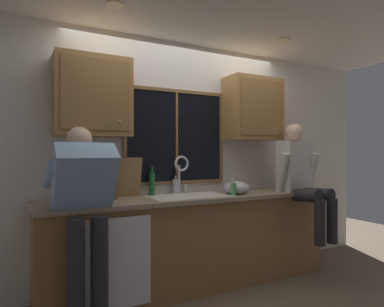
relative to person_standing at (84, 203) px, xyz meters
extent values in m
cube|color=silver|center=(1.14, 0.68, 0.31)|extent=(5.39, 0.12, 2.55)
cylinder|color=#FFEAB2|center=(0.24, 0.02, 1.58)|extent=(0.14, 0.14, 0.01)
cylinder|color=#FFEAB2|center=(2.04, 0.02, 1.58)|extent=(0.14, 0.14, 0.01)
cube|color=black|center=(1.07, 0.61, 0.56)|extent=(1.10, 0.02, 0.95)
cube|color=brown|center=(1.07, 0.60, 1.05)|extent=(1.17, 0.02, 0.04)
cube|color=brown|center=(1.07, 0.60, 0.07)|extent=(1.17, 0.02, 0.04)
cube|color=brown|center=(0.50, 0.60, 0.56)|extent=(0.03, 0.02, 0.95)
cube|color=brown|center=(1.64, 0.60, 0.56)|extent=(0.04, 0.02, 0.95)
cube|color=brown|center=(1.07, 0.60, 0.56)|extent=(0.02, 0.02, 0.95)
cube|color=olive|center=(1.14, 0.33, -0.52)|extent=(2.99, 0.58, 0.88)
cube|color=gray|center=(1.14, 0.31, -0.06)|extent=(3.05, 0.62, 0.04)
cube|color=white|center=(0.24, 0.01, -0.51)|extent=(0.60, 0.02, 0.74)
cube|color=#9E703D|center=(0.15, 0.45, 0.90)|extent=(0.67, 0.33, 0.72)
cube|color=olive|center=(0.15, 0.28, 0.90)|extent=(0.59, 0.01, 0.62)
sphere|color=#B2B2B7|center=(0.35, 0.27, 0.67)|extent=(0.02, 0.02, 0.02)
cube|color=#9E703D|center=(1.98, 0.45, 0.90)|extent=(0.67, 0.33, 0.72)
cube|color=olive|center=(1.98, 0.28, 0.90)|extent=(0.59, 0.01, 0.62)
sphere|color=#B2B2B7|center=(2.18, 0.27, 0.67)|extent=(0.02, 0.02, 0.02)
cube|color=white|center=(1.07, 0.32, -0.05)|extent=(0.80, 0.46, 0.02)
cube|color=beige|center=(0.87, 0.32, -0.15)|extent=(0.36, 0.42, 0.20)
cube|color=beige|center=(1.27, 0.32, -0.15)|extent=(0.36, 0.42, 0.20)
cube|color=white|center=(1.07, 0.32, -0.15)|extent=(0.04, 0.42, 0.20)
cylinder|color=silver|center=(1.07, 0.54, 0.11)|extent=(0.03, 0.03, 0.30)
torus|color=silver|center=(1.07, 0.48, 0.28)|extent=(0.16, 0.02, 0.16)
cylinder|color=silver|center=(1.15, 0.54, 0.01)|extent=(0.03, 0.03, 0.09)
cylinder|color=#262628|center=(-0.08, -0.14, -0.52)|extent=(0.13, 0.13, 0.88)
cylinder|color=#262628|center=(0.09, -0.14, -0.52)|extent=(0.13, 0.13, 0.88)
cube|color=#8CB2DB|center=(0.00, 0.01, 0.16)|extent=(0.44, 0.49, 0.61)
sphere|color=beige|center=(0.00, 0.22, 0.50)|extent=(0.21, 0.21, 0.21)
cylinder|color=#8CB2DB|center=(-0.22, 0.19, 0.21)|extent=(0.09, 0.52, 0.26)
cylinder|color=#8CB2DB|center=(0.22, 0.19, 0.21)|extent=(0.09, 0.52, 0.26)
cylinder|color=#262628|center=(2.24, -0.07, -0.06)|extent=(0.14, 0.43, 0.16)
cylinder|color=#262628|center=(2.42, -0.07, -0.06)|extent=(0.14, 0.43, 0.16)
cylinder|color=#262628|center=(2.24, -0.29, -0.31)|extent=(0.11, 0.11, 0.46)
cylinder|color=#262628|center=(2.42, -0.29, -0.31)|extent=(0.11, 0.11, 0.46)
cube|color=beige|center=(2.33, 0.15, 0.24)|extent=(0.42, 0.25, 0.56)
sphere|color=beige|center=(2.33, 0.15, 0.62)|extent=(0.20, 0.20, 0.20)
cylinder|color=beige|center=(2.10, 0.10, 0.16)|extent=(0.08, 0.20, 0.47)
cylinder|color=beige|center=(2.56, 0.10, 0.16)|extent=(0.08, 0.20, 0.47)
cube|color=brown|center=(0.29, 0.40, 0.06)|extent=(0.12, 0.18, 0.25)
cylinder|color=black|center=(0.26, 0.34, 0.21)|extent=(0.02, 0.05, 0.09)
cylinder|color=black|center=(0.29, 0.34, 0.21)|extent=(0.02, 0.04, 0.08)
cylinder|color=black|center=(0.33, 0.34, 0.20)|extent=(0.02, 0.04, 0.06)
cube|color=#997047|center=(0.51, 0.53, 0.15)|extent=(0.26, 0.10, 0.39)
ellipsoid|color=#B7B7BC|center=(1.60, 0.24, 0.02)|extent=(0.28, 0.28, 0.14)
cylinder|color=#59A566|center=(1.49, 0.14, 0.02)|extent=(0.06, 0.06, 0.13)
cylinder|color=silver|center=(1.49, 0.14, 0.10)|extent=(0.02, 0.02, 0.04)
cylinder|color=silver|center=(1.49, 0.13, 0.13)|extent=(0.01, 0.04, 0.01)
cylinder|color=#B7B7BC|center=(1.04, 0.56, 0.03)|extent=(0.06, 0.06, 0.15)
cylinder|color=#929296|center=(1.04, 0.56, 0.13)|extent=(0.03, 0.03, 0.04)
cylinder|color=black|center=(1.04, 0.56, 0.15)|extent=(0.03, 0.03, 0.01)
cylinder|color=#1E592D|center=(0.76, 0.54, 0.07)|extent=(0.06, 0.06, 0.23)
cylinder|color=#184724|center=(0.76, 0.54, 0.21)|extent=(0.03, 0.03, 0.06)
cylinder|color=black|center=(0.76, 0.54, 0.25)|extent=(0.03, 0.03, 0.01)
camera|label=1|loc=(-0.47, -2.65, 0.39)|focal=31.26mm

